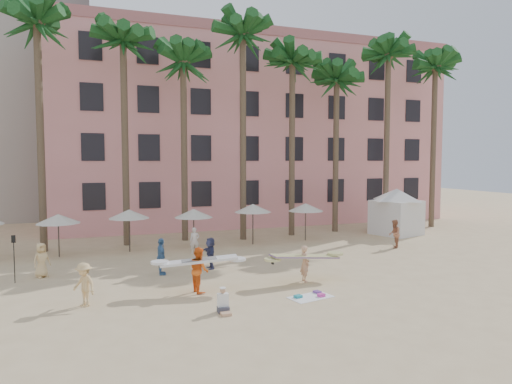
{
  "coord_description": "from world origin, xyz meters",
  "views": [
    {
      "loc": [
        -7.0,
        -16.25,
        5.65
      ],
      "look_at": [
        0.94,
        6.0,
        4.0
      ],
      "focal_mm": 32.0,
      "sensor_mm": 36.0,
      "label": 1
    }
  ],
  "objects_px": {
    "cabana": "(396,207)",
    "carrier_white": "(199,268)",
    "carrier_yellow": "(305,261)",
    "pink_hotel": "(246,136)"
  },
  "relations": [
    {
      "from": "cabana",
      "to": "carrier_white",
      "type": "bearing_deg",
      "value": -150.42
    },
    {
      "from": "carrier_yellow",
      "to": "carrier_white",
      "type": "distance_m",
      "value": 5.01
    },
    {
      "from": "carrier_yellow",
      "to": "carrier_white",
      "type": "height_order",
      "value": "carrier_white"
    },
    {
      "from": "carrier_yellow",
      "to": "carrier_white",
      "type": "bearing_deg",
      "value": 179.97
    },
    {
      "from": "cabana",
      "to": "carrier_white",
      "type": "xyz_separation_m",
      "value": [
        -17.46,
        -9.91,
        -1.04
      ]
    },
    {
      "from": "carrier_white",
      "to": "cabana",
      "type": "bearing_deg",
      "value": 29.58
    },
    {
      "from": "pink_hotel",
      "to": "carrier_yellow",
      "type": "distance_m",
      "value": 24.83
    },
    {
      "from": "carrier_white",
      "to": "carrier_yellow",
      "type": "bearing_deg",
      "value": -0.03
    },
    {
      "from": "cabana",
      "to": "carrier_yellow",
      "type": "xyz_separation_m",
      "value": [
        -12.46,
        -9.92,
        -1.09
      ]
    },
    {
      "from": "cabana",
      "to": "carrier_yellow",
      "type": "height_order",
      "value": "cabana"
    }
  ]
}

